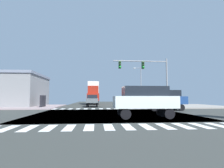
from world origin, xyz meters
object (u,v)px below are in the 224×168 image
object	(u,v)px
suv_queued_2	(145,99)
street_lamp	(140,82)
box_truck_crossing_1	(93,92)
sedan_nearside_1	(94,99)
suv_leading_3	(165,98)
sedan_trailing_2	(92,100)
traffic_signal_mast	(146,71)

from	to	relation	value
suv_queued_2	street_lamp	bearing A→B (deg)	-13.21
box_truck_crossing_1	street_lamp	bearing A→B (deg)	174.05
street_lamp	sedan_nearside_1	xyz separation A→B (m)	(-9.96, 8.70, -3.62)
suv_leading_3	sedan_trailing_2	xyz separation A→B (m)	(-8.53, 8.41, -0.28)
sedan_nearside_1	box_truck_crossing_1	distance (m)	7.79
traffic_signal_mast	sedan_trailing_2	world-z (taller)	traffic_signal_mast
sedan_nearside_1	sedan_trailing_2	xyz separation A→B (m)	(0.00, -17.79, 0.00)
suv_leading_3	suv_queued_2	bearing A→B (deg)	-31.70
suv_queued_2	sedan_trailing_2	size ratio (longest dim) A/B	1.07
sedan_nearside_1	suv_leading_3	bearing A→B (deg)	108.03
traffic_signal_mast	box_truck_crossing_1	xyz separation A→B (m)	(-7.44, 14.94, -2.53)
traffic_signal_mast	suv_leading_3	bearing A→B (deg)	-73.18
street_lamp	sedan_nearside_1	distance (m)	13.70
sedan_trailing_2	box_truck_crossing_1	bearing A→B (deg)	-90.00
sedan_nearside_1	box_truck_crossing_1	xyz separation A→B (m)	(-0.00, -7.66, 1.45)
sedan_nearside_1	box_truck_crossing_1	world-z (taller)	box_truck_crossing_1
traffic_signal_mast	suv_queued_2	size ratio (longest dim) A/B	1.64
street_lamp	box_truck_crossing_1	xyz separation A→B (m)	(-9.96, 1.04, -2.17)
traffic_signal_mast	street_lamp	xyz separation A→B (m)	(2.52, 13.90, -0.36)
sedan_nearside_1	suv_queued_2	distance (m)	33.47
traffic_signal_mast	suv_leading_3	size ratio (longest dim) A/B	1.64
traffic_signal_mast	sedan_trailing_2	distance (m)	9.70
sedan_nearside_1	street_lamp	bearing A→B (deg)	138.87
box_truck_crossing_1	sedan_trailing_2	size ratio (longest dim) A/B	1.67
sedan_nearside_1	suv_queued_2	xyz separation A→B (m)	(4.20, -33.20, 0.28)
suv_queued_2	sedan_trailing_2	xyz separation A→B (m)	(-4.20, 15.41, -0.28)
box_truck_crossing_1	suv_queued_2	xyz separation A→B (m)	(4.20, -25.54, -1.17)
box_truck_crossing_1	sedan_nearside_1	bearing A→B (deg)	-90.00
suv_queued_2	suv_leading_3	bearing A→B (deg)	-31.70
suv_queued_2	sedan_trailing_2	world-z (taller)	suv_queued_2
suv_leading_3	sedan_nearside_1	bearing A→B (deg)	-161.97
sedan_trailing_2	traffic_signal_mast	bearing A→B (deg)	147.14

